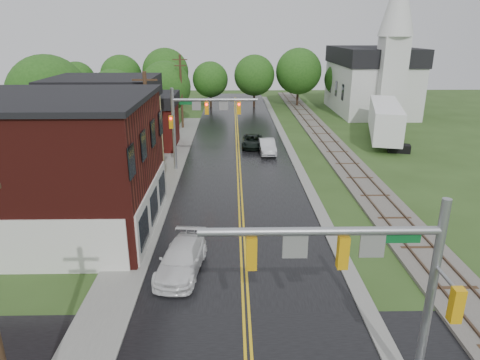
{
  "coord_description": "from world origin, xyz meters",
  "views": [
    {
      "loc": [
        -0.57,
        -9.27,
        11.78
      ],
      "look_at": [
        -0.13,
        14.24,
        3.5
      ],
      "focal_mm": 32.0,
      "sensor_mm": 36.0,
      "label": 1
    }
  ],
  "objects_px": {
    "tree_left_b": "(50,97)",
    "pickup_white": "(181,259)",
    "traffic_signal_near": "(366,268)",
    "tree_left_c": "(115,97)",
    "church": "(374,73)",
    "tree_left_e": "(167,88)",
    "utility_pole_c": "(181,91)",
    "suv_dark": "(252,141)",
    "traffic_signal_far": "(198,114)",
    "brick_building": "(31,167)",
    "semi_trailer": "(385,119)",
    "utility_pole_b": "(148,130)",
    "sedan_silver": "(267,146)"
  },
  "relations": [
    {
      "from": "traffic_signal_far",
      "to": "tree_left_e",
      "type": "bearing_deg",
      "value": 105.89
    },
    {
      "from": "utility_pole_c",
      "to": "traffic_signal_near",
      "type": "bearing_deg",
      "value": -76.26
    },
    {
      "from": "tree_left_b",
      "to": "pickup_white",
      "type": "relative_size",
      "value": 1.96
    },
    {
      "from": "utility_pole_b",
      "to": "suv_dark",
      "type": "height_order",
      "value": "utility_pole_b"
    },
    {
      "from": "tree_left_b",
      "to": "pickup_white",
      "type": "distance_m",
      "value": 26.81
    },
    {
      "from": "brick_building",
      "to": "suv_dark",
      "type": "relative_size",
      "value": 3.16
    },
    {
      "from": "suv_dark",
      "to": "sedan_silver",
      "type": "bearing_deg",
      "value": -56.9
    },
    {
      "from": "traffic_signal_near",
      "to": "tree_left_c",
      "type": "distance_m",
      "value": 41.67
    },
    {
      "from": "traffic_signal_far",
      "to": "suv_dark",
      "type": "distance_m",
      "value": 10.19
    },
    {
      "from": "traffic_signal_far",
      "to": "utility_pole_c",
      "type": "xyz_separation_m",
      "value": [
        -3.33,
        17.0,
        -0.25
      ]
    },
    {
      "from": "traffic_signal_far",
      "to": "pickup_white",
      "type": "relative_size",
      "value": 1.48
    },
    {
      "from": "tree_left_c",
      "to": "pickup_white",
      "type": "xyz_separation_m",
      "value": [
        10.65,
        -29.9,
        -3.79
      ]
    },
    {
      "from": "semi_trailer",
      "to": "traffic_signal_near",
      "type": "bearing_deg",
      "value": -110.08
    },
    {
      "from": "tree_left_b",
      "to": "church",
      "type": "bearing_deg",
      "value": 29.99
    },
    {
      "from": "brick_building",
      "to": "traffic_signal_near",
      "type": "distance_m",
      "value": 20.6
    },
    {
      "from": "suv_dark",
      "to": "pickup_white",
      "type": "height_order",
      "value": "pickup_white"
    },
    {
      "from": "church",
      "to": "tree_left_e",
      "type": "relative_size",
      "value": 2.45
    },
    {
      "from": "utility_pole_c",
      "to": "sedan_silver",
      "type": "bearing_deg",
      "value": -50.4
    },
    {
      "from": "brick_building",
      "to": "pickup_white",
      "type": "relative_size",
      "value": 2.89
    },
    {
      "from": "brick_building",
      "to": "traffic_signal_near",
      "type": "xyz_separation_m",
      "value": [
        15.96,
        -13.0,
        0.82
      ]
    },
    {
      "from": "utility_pole_c",
      "to": "suv_dark",
      "type": "height_order",
      "value": "utility_pole_c"
    },
    {
      "from": "traffic_signal_far",
      "to": "tree_left_c",
      "type": "distance_m",
      "value": 16.56
    },
    {
      "from": "tree_left_e",
      "to": "suv_dark",
      "type": "xyz_separation_m",
      "value": [
        10.4,
        -11.18,
        -4.19
      ]
    },
    {
      "from": "brick_building",
      "to": "semi_trailer",
      "type": "bearing_deg",
      "value": 37.73
    },
    {
      "from": "tree_left_c",
      "to": "suv_dark",
      "type": "distance_m",
      "value": 16.71
    },
    {
      "from": "sedan_silver",
      "to": "semi_trailer",
      "type": "relative_size",
      "value": 0.32
    },
    {
      "from": "tree_left_b",
      "to": "tree_left_e",
      "type": "relative_size",
      "value": 1.19
    },
    {
      "from": "brick_building",
      "to": "traffic_signal_near",
      "type": "height_order",
      "value": "brick_building"
    },
    {
      "from": "sedan_silver",
      "to": "tree_left_e",
      "type": "bearing_deg",
      "value": 128.74
    },
    {
      "from": "utility_pole_b",
      "to": "sedan_silver",
      "type": "bearing_deg",
      "value": 46.5
    },
    {
      "from": "tree_left_b",
      "to": "semi_trailer",
      "type": "distance_m",
      "value": 34.83
    },
    {
      "from": "traffic_signal_near",
      "to": "tree_left_e",
      "type": "distance_m",
      "value": 45.59
    },
    {
      "from": "tree_left_e",
      "to": "traffic_signal_far",
      "type": "bearing_deg",
      "value": -74.11
    },
    {
      "from": "utility_pole_b",
      "to": "pickup_white",
      "type": "relative_size",
      "value": 1.82
    },
    {
      "from": "brick_building",
      "to": "sedan_silver",
      "type": "height_order",
      "value": "brick_building"
    },
    {
      "from": "church",
      "to": "traffic_signal_far",
      "type": "bearing_deg",
      "value": -131.27
    },
    {
      "from": "utility_pole_b",
      "to": "utility_pole_c",
      "type": "xyz_separation_m",
      "value": [
        0.0,
        22.0,
        0.0
      ]
    },
    {
      "from": "utility_pole_c",
      "to": "tree_left_e",
      "type": "height_order",
      "value": "utility_pole_c"
    },
    {
      "from": "suv_dark",
      "to": "pickup_white",
      "type": "xyz_separation_m",
      "value": [
        -4.76,
        -24.72,
        0.09
      ]
    },
    {
      "from": "pickup_white",
      "to": "tree_left_e",
      "type": "bearing_deg",
      "value": 106.26
    },
    {
      "from": "traffic_signal_far",
      "to": "sedan_silver",
      "type": "xyz_separation_m",
      "value": [
        6.39,
        5.25,
        -4.26
      ]
    },
    {
      "from": "traffic_signal_near",
      "to": "tree_left_c",
      "type": "bearing_deg",
      "value": 114.56
    },
    {
      "from": "brick_building",
      "to": "tree_left_e",
      "type": "height_order",
      "value": "brick_building"
    },
    {
      "from": "traffic_signal_near",
      "to": "sedan_silver",
      "type": "xyz_separation_m",
      "value": [
        -0.55,
        30.25,
        -4.26
      ]
    },
    {
      "from": "utility_pole_c",
      "to": "pickup_white",
      "type": "distance_m",
      "value": 34.42
    },
    {
      "from": "pickup_white",
      "to": "semi_trailer",
      "type": "height_order",
      "value": "semi_trailer"
    },
    {
      "from": "utility_pole_b",
      "to": "pickup_white",
      "type": "height_order",
      "value": "utility_pole_b"
    },
    {
      "from": "church",
      "to": "sedan_silver",
      "type": "height_order",
      "value": "church"
    },
    {
      "from": "church",
      "to": "tree_left_b",
      "type": "bearing_deg",
      "value": -150.01
    },
    {
      "from": "church",
      "to": "pickup_white",
      "type": "xyz_separation_m",
      "value": [
        -23.2,
        -43.74,
        -5.12
      ]
    }
  ]
}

